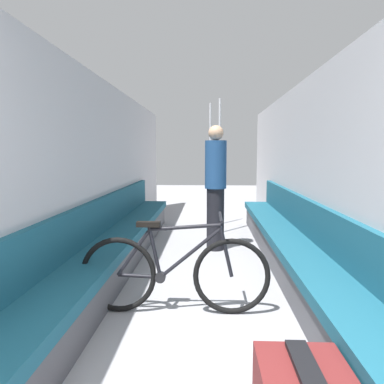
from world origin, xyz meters
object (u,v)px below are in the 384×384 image
(grab_pole_far, at_px, (210,167))
(bicycle, at_px, (174,273))
(bench_seat_row_right, at_px, (296,253))
(passenger_standing, at_px, (216,186))
(bench_seat_row_left, at_px, (110,251))
(grab_pole_near, at_px, (219,169))

(grab_pole_far, bearing_deg, bicycle, -94.69)
(bench_seat_row_right, relative_size, passenger_standing, 3.61)
(bicycle, height_order, grab_pole_far, grab_pole_far)
(bicycle, distance_m, passenger_standing, 2.24)
(bench_seat_row_left, relative_size, bench_seat_row_right, 1.00)
(grab_pole_far, relative_size, passenger_standing, 1.29)
(bench_seat_row_left, xyz_separation_m, bench_seat_row_right, (2.07, 0.00, 0.00))
(passenger_standing, bearing_deg, grab_pole_far, 60.03)
(passenger_standing, bearing_deg, bicycle, -132.77)
(bench_seat_row_right, distance_m, grab_pole_near, 2.53)
(passenger_standing, bearing_deg, bench_seat_row_right, -85.71)
(bench_seat_row_right, height_order, bicycle, bicycle)
(bench_seat_row_right, relative_size, grab_pole_far, 2.79)
(grab_pole_near, height_order, passenger_standing, grab_pole_near)
(bench_seat_row_right, xyz_separation_m, bicycle, (-1.26, -0.97, 0.08))
(grab_pole_far, distance_m, passenger_standing, 1.67)
(grab_pole_near, distance_m, grab_pole_far, 0.59)
(bench_seat_row_right, bearing_deg, passenger_standing, 126.82)
(grab_pole_near, bearing_deg, passenger_standing, -94.26)
(grab_pole_far, bearing_deg, passenger_standing, -87.44)
(bench_seat_row_right, distance_m, passenger_standing, 1.59)
(bicycle, xyz_separation_m, grab_pole_near, (0.47, 3.22, 0.75))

